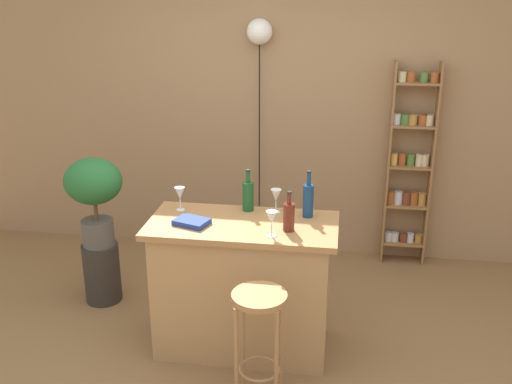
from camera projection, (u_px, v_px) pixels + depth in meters
name	position (u px, v px, depth m)	size (l,w,h in m)	color
ground	(236.00, 371.00, 3.83)	(12.00, 12.00, 0.00)	brown
back_wall	(274.00, 100.00, 5.17)	(6.40, 0.10, 2.80)	#997551
kitchen_counter	(243.00, 286.00, 3.95)	(1.23, 0.60, 0.92)	#A87F51
bar_stool	(259.00, 324.00, 3.37)	(0.32, 0.32, 0.74)	#997047
spice_shelf	(409.00, 165.00, 5.03)	(0.38, 0.15, 1.78)	olive
plant_stool	(102.00, 272.00, 4.61)	(0.28, 0.28, 0.48)	#2D2823
potted_plant	(94.00, 190.00, 4.38)	(0.43, 0.39, 0.69)	#514C47
bottle_spirits_clear	(289.00, 216.00, 3.64)	(0.07, 0.07, 0.26)	#5B2319
bottle_sauce_amber	(247.00, 195.00, 3.96)	(0.08, 0.08, 0.29)	#194C23
bottle_soda_blue	(308.00, 200.00, 3.85)	(0.07, 0.07, 0.32)	navy
wine_glass_left	(276.00, 196.00, 3.92)	(0.07, 0.07, 0.16)	silver
wine_glass_center	(272.00, 218.00, 3.56)	(0.07, 0.07, 0.16)	silver
wine_glass_right	(180.00, 194.00, 3.96)	(0.07, 0.07, 0.16)	silver
cookbook	(192.00, 222.00, 3.76)	(0.21, 0.15, 0.04)	navy
pendant_globe_light	(260.00, 35.00, 4.89)	(0.22, 0.22, 2.10)	black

